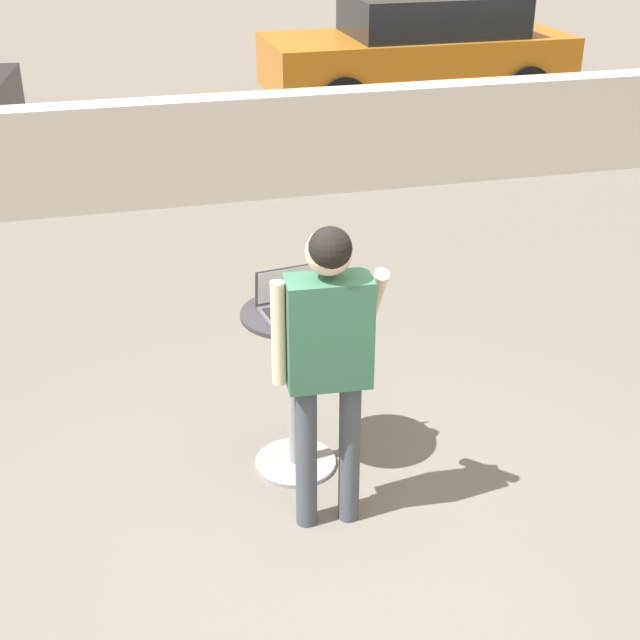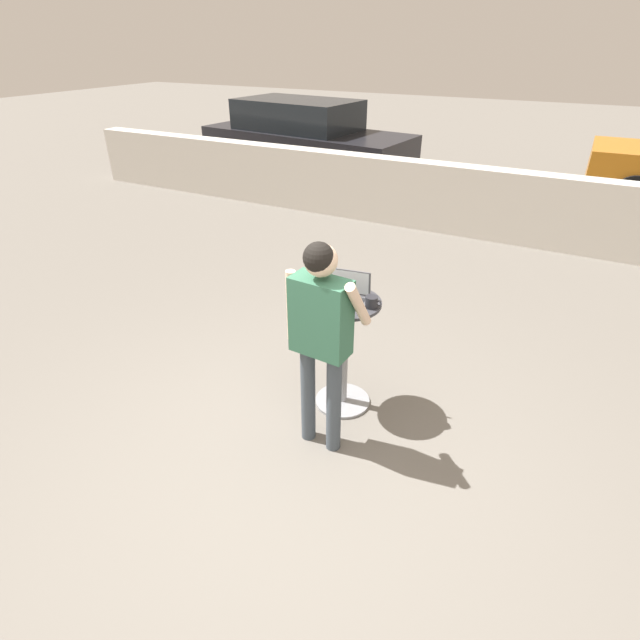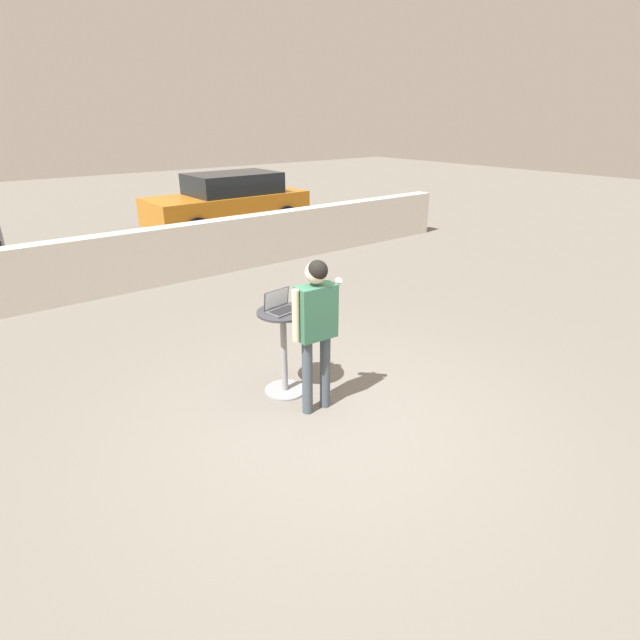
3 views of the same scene
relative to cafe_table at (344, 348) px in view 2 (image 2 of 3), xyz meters
The scene contains 7 objects.
ground_plane 1.04m from the cafe_table, 88.05° to the right, with size 50.00×50.00×0.00m, color slate.
pavement_kerb 4.68m from the cafe_table, 89.64° to the left, with size 15.30×0.35×1.04m.
cafe_table is the anchor object (origin of this frame).
laptop 0.48m from the cafe_table, 108.47° to the left, with size 0.38×0.29×0.23m.
coffee_mug 0.52m from the cafe_table, ahead, with size 0.13×0.10×0.09m.
standing_person 0.71m from the cafe_table, 84.07° to the right, with size 0.56×0.35×1.66m.
parked_car_further_down 7.90m from the cafe_table, 121.34° to the left, with size 4.72×2.27×1.57m.
Camera 2 is at (1.36, -2.22, 2.76)m, focal length 28.00 mm.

